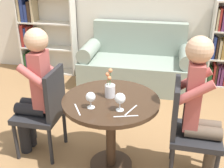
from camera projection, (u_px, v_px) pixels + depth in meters
ground_plane at (111, 165)px, 2.69m from camera, size 16.00×16.00×0.00m
round_table at (111, 116)px, 2.46m from camera, size 0.84×0.84×0.72m
couch at (137, 65)px, 4.28m from camera, size 1.66×0.80×0.92m
bookshelf_left at (41, 33)px, 4.67m from camera, size 0.93×0.28×1.28m
chair_left at (45, 109)px, 2.69m from camera, size 0.43×0.43×0.90m
chair_right at (187, 127)px, 2.39m from camera, size 0.43×0.43×0.90m
person_left at (35, 90)px, 2.63m from camera, size 0.42×0.35×1.28m
person_right at (201, 108)px, 2.29m from camera, size 0.42×0.35×1.29m
wine_glass_left at (91, 97)px, 2.22m from camera, size 0.08×0.08×0.14m
wine_glass_right at (120, 99)px, 2.18m from camera, size 0.09×0.09×0.15m
flower_vase at (110, 89)px, 2.41m from camera, size 0.09×0.09×0.26m
knife_left_setting at (126, 116)px, 2.14m from camera, size 0.18×0.07×0.00m
fork_left_setting at (131, 110)px, 2.22m from camera, size 0.08×0.18×0.00m
knife_right_setting at (77, 109)px, 2.23m from camera, size 0.11×0.17×0.00m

